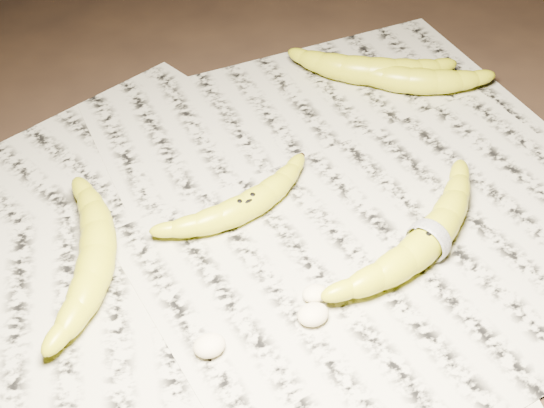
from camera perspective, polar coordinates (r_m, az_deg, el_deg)
name	(u,v)px	position (r m, az deg, el deg)	size (l,w,h in m)	color
ground	(284,257)	(0.82, 0.92, -4.02)	(3.00, 3.00, 0.00)	black
newspaper_patch	(259,247)	(0.83, -1.00, -3.25)	(0.90, 0.70, 0.01)	#A6A48F
banana_left_b	(96,254)	(0.81, -13.08, -3.68)	(0.21, 0.06, 0.04)	gold
banana_center	(245,204)	(0.85, -2.03, -0.04)	(0.18, 0.05, 0.03)	gold
banana_taped	(429,238)	(0.82, 11.73, -2.54)	(0.23, 0.06, 0.04)	gold
banana_upper_a	(410,78)	(1.06, 10.33, 9.32)	(0.19, 0.06, 0.04)	gold
banana_upper_b	(370,69)	(1.07, 7.39, 10.07)	(0.19, 0.06, 0.04)	gold
measuring_tape	(429,238)	(0.82, 11.73, -2.54)	(0.05, 0.05, 0.00)	white
flesh_chunk_a	(209,343)	(0.73, -4.75, -10.39)	(0.03, 0.03, 0.02)	#F3E3BC
flesh_chunk_b	(313,312)	(0.75, 3.12, -8.11)	(0.03, 0.03, 0.02)	#F3E3BC
flesh_chunk_c	(315,291)	(0.77, 3.26, -6.56)	(0.03, 0.02, 0.02)	#F3E3BC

